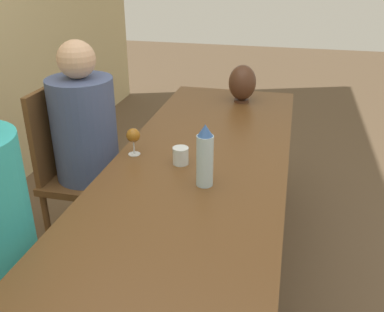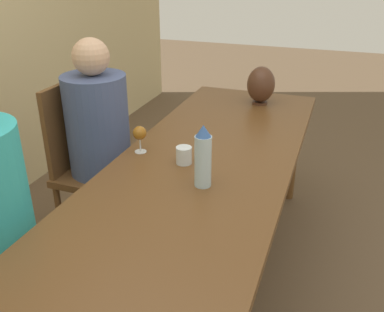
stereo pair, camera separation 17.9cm
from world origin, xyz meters
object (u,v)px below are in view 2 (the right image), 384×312
Objects in this scene: vase at (261,85)px; person_far at (102,142)px; water_tumbler at (184,155)px; chair_far at (90,161)px; water_bottle at (203,157)px; wine_glass_2 at (140,134)px.

vase is 0.20× the size of person_far.
chair_far reaches higher than water_tumbler.
water_tumbler is 0.98m from vase.
chair_far is (0.41, 0.82, -0.34)m from water_bottle.
vase is 1.81× the size of wine_glass_2.
water_tumbler is 0.25m from wine_glass_2.
vase reaches higher than wine_glass_2.
water_bottle is at bearing -118.73° from wine_glass_2.
water_bottle reaches higher than vase.
wine_glass_2 is at bearing 61.27° from water_bottle.
water_tumbler is 0.08× the size of chair_far.
water_bottle is at bearing -116.67° from chair_far.
vase is (0.97, -0.15, 0.09)m from water_tumbler.
wine_glass_2 is 0.56m from chair_far.
water_tumbler is at bearing -109.90° from chair_far.
water_tumbler is 0.60× the size of wine_glass_2.
wine_glass_2 is at bearing -120.15° from person_far.
water_tumbler is 0.76m from chair_far.
vase is at bearing -48.64° from chair_far.
water_bottle reaches higher than water_tumbler.
chair_far reaches higher than wine_glass_2.
water_bottle is 0.98m from chair_far.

